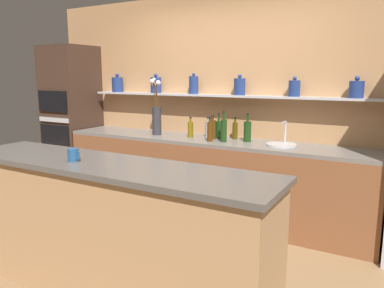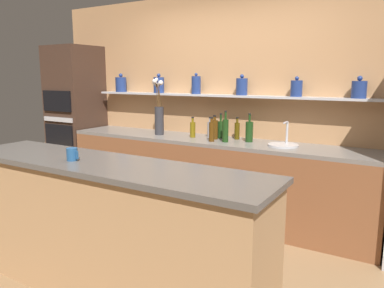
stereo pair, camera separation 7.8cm
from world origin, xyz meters
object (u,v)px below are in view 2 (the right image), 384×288
Objects in this scene: bottle_wine_4 at (249,131)px; bottle_wine_5 at (225,130)px; bottle_spirit_0 at (212,131)px; bottle_oil_2 at (237,130)px; bottle_wine_7 at (221,129)px; sink_fixture at (283,144)px; oven_tower at (76,119)px; coffee_mug at (72,154)px; flower_vase at (159,115)px; bottle_spirit_6 at (215,129)px; bottle_spirit_3 at (210,129)px; bottle_oil_1 at (193,129)px.

bottle_wine_5 is at bearing -146.26° from bottle_wine_4.
bottle_spirit_0 reaches higher than bottle_oil_2.
bottle_wine_5 is at bearing -51.98° from bottle_wine_7.
bottle_wine_5 is 1.18× the size of bottle_wine_7.
sink_fixture is 0.61m from bottle_oil_2.
bottle_wine_4 is at bearing 27.80° from bottle_spirit_0.
bottle_wine_4 is at bearing 1.38° from oven_tower.
bottle_spirit_0 is at bearing -86.99° from bottle_wine_7.
bottle_wine_4 is at bearing 73.24° from coffee_mug.
oven_tower is 20.55× the size of coffee_mug.
flower_vase is at bearing -1.00° from oven_tower.
bottle_spirit_0 is at bearing -73.98° from bottle_spirit_6.
sink_fixture reaches higher than coffee_mug.
bottle_spirit_0 is 0.16m from bottle_spirit_6.
bottle_oil_2 is at bearing 28.75° from bottle_spirit_6.
sink_fixture reaches higher than bottle_spirit_3.
flower_vase is at bearing -166.04° from bottle_spirit_3.
sink_fixture is 1.23× the size of bottle_oil_2.
coffee_mug is at bearing -42.56° from oven_tower.
bottle_wine_7 is 2.93× the size of coffee_mug.
bottle_wine_5 reaches higher than coffee_mug.
bottle_wine_7 reaches higher than bottle_spirit_6.
bottle_wine_4 reaches higher than bottle_wine_7.
bottle_wine_5 is 0.22m from bottle_spirit_6.
bottle_wine_4 is 0.26m from bottle_wine_5.
bottle_oil_1 is 0.48m from bottle_wine_5.
bottle_spirit_6 is (-0.23, -0.12, 0.01)m from bottle_oil_2.
bottle_wine_4 is 0.41m from bottle_spirit_6.
bottle_wine_5 is at bearing -10.85° from bottle_oil_1.
bottle_spirit_3 reaches higher than coffee_mug.
sink_fixture is 1.28× the size of bottle_oil_1.
bottle_oil_1 is 1.90m from coffee_mug.
bottle_wine_4 is at bearing -25.38° from bottle_oil_2.
flower_vase reaches higher than bottle_spirit_3.
bottle_spirit_3 is at bearing -176.44° from bottle_oil_2.
bottle_wine_7 is (-0.01, 0.25, -0.01)m from bottle_spirit_0.
bottle_spirit_6 is at bearing 4.11° from bottle_oil_1.
bottle_wine_5 is (-0.62, -0.09, 0.11)m from sink_fixture.
bottle_wine_5 is at bearing -35.20° from bottle_spirit_3.
bottle_wine_7 reaches higher than coffee_mug.
bottle_oil_2 is at bearing 154.62° from bottle_wine_4.
flower_vase is at bearing -169.59° from bottle_oil_2.
flower_vase reaches higher than bottle_oil_1.
coffee_mug is (-0.59, -1.95, 0.03)m from bottle_wine_4.
bottle_spirit_0 is at bearing -3.24° from oven_tower.
bottle_oil_2 is (0.18, 0.28, -0.01)m from bottle_spirit_0.
coffee_mug is at bearing -86.92° from bottle_oil_1.
bottle_wine_5 is at bearing -1.95° from oven_tower.
bottle_spirit_0 is 1.13× the size of bottle_spirit_3.
oven_tower is at bearing -176.48° from bottle_spirit_3.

